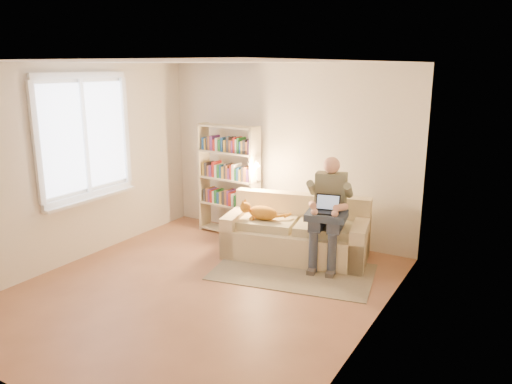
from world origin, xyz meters
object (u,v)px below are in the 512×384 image
Objects in this scene: sofa at (297,235)px; cat at (262,212)px; laptop at (327,208)px; bookshelf at (229,175)px; person at (329,206)px.

sofa reaches higher than cat.
bookshelf is (-1.82, 0.51, 0.14)m from laptop.
person is at bearing 88.18° from laptop.
sofa is at bearing 161.69° from person.
sofa is 5.78× the size of laptop.
bookshelf reaches higher than cat.
bookshelf is (-1.80, 0.39, 0.15)m from person.
laptop is (0.49, -0.18, 0.51)m from sofa.
person is at bearing -8.63° from bookshelf.
person is at bearing -18.31° from sofa.
bookshelf is (-1.33, 0.34, 0.65)m from sofa.
laptop reaches higher than sofa.
bookshelf is (-0.90, 0.55, 0.32)m from cat.
bookshelf is at bearing 152.21° from laptop.
laptop is 0.21× the size of bookshelf.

